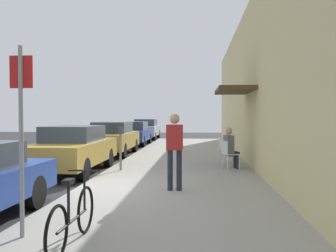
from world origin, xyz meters
TOP-DOWN VIEW (x-y plane):
  - ground_plane at (0.00, 0.00)m, footprint 60.00×60.00m
  - sidewalk_slab at (2.25, 2.00)m, footprint 4.50×32.00m
  - building_facade at (4.65, 2.01)m, footprint 1.40×32.00m
  - parked_car_1 at (-1.10, 2.91)m, footprint 1.80×4.40m
  - parked_car_2 at (-1.10, 8.12)m, footprint 1.80×4.40m
  - parked_car_3 at (-1.10, 13.55)m, footprint 1.80×4.40m
  - parked_car_4 at (-1.10, 18.94)m, footprint 1.80×4.40m
  - parking_meter at (0.45, 2.75)m, footprint 0.12×0.10m
  - street_sign at (0.40, -3.32)m, footprint 0.32×0.06m
  - bicycle_0 at (1.21, -3.60)m, footprint 0.46×1.71m
  - cafe_chair_0 at (3.75, 3.26)m, footprint 0.55×0.55m
  - seated_patron_0 at (3.81, 3.28)m, footprint 0.50×0.46m
  - cafe_chair_1 at (3.75, 4.25)m, footprint 0.51×0.51m
  - cafe_chair_2 at (3.75, 5.04)m, footprint 0.51×0.51m
  - pedestrian_standing at (2.28, -0.09)m, footprint 0.36×0.22m

SIDE VIEW (x-z plane):
  - ground_plane at x=0.00m, z-range 0.00..0.00m
  - sidewalk_slab at x=2.25m, z-range 0.00..0.12m
  - bicycle_0 at x=1.21m, z-range 0.03..0.93m
  - cafe_chair_0 at x=3.75m, z-range 0.19..1.06m
  - cafe_chair_1 at x=3.75m, z-range 0.19..1.06m
  - cafe_chair_2 at x=3.75m, z-range 0.19..1.06m
  - parked_car_3 at x=-1.10m, z-range 0.02..1.44m
  - parked_car_1 at x=-1.10m, z-range 0.02..1.48m
  - parked_car_2 at x=-1.10m, z-range 0.02..1.51m
  - parked_car_4 at x=-1.10m, z-range 0.02..1.53m
  - seated_patron_0 at x=3.81m, z-range 0.17..1.46m
  - parking_meter at x=0.45m, z-range 0.23..1.55m
  - pedestrian_standing at x=2.28m, z-range 0.27..1.97m
  - street_sign at x=0.40m, z-range 0.34..2.94m
  - building_facade at x=4.65m, z-range 0.00..5.63m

